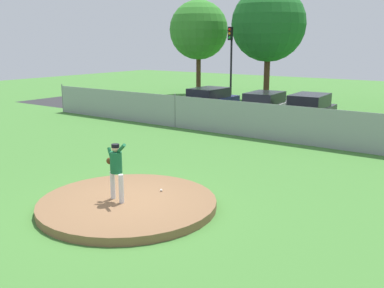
{
  "coord_description": "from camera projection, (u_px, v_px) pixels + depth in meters",
  "views": [
    {
      "loc": [
        8.05,
        -8.3,
        4.42
      ],
      "look_at": [
        -0.07,
        3.11,
        1.19
      ],
      "focal_mm": 41.62,
      "sensor_mm": 36.0,
      "label": 1
    }
  ],
  "objects": [
    {
      "name": "parked_car_navy",
      "position": [
        209.0,
        103.0,
        26.9
      ],
      "size": [
        1.95,
        4.33,
        1.7
      ],
      "color": "#161E4C",
      "rests_on": "ground_plane"
    },
    {
      "name": "pitchers_mound",
      "position": [
        128.0,
        204.0,
        12.1
      ],
      "size": [
        4.83,
        4.83,
        0.22
      ],
      "primitive_type": "cylinder",
      "color": "brown",
      "rests_on": "ground_plane"
    },
    {
      "name": "ground_plane",
      "position": [
        237.0,
        161.0,
        16.89
      ],
      "size": [
        80.0,
        80.0,
        0.0
      ],
      "primitive_type": "plane",
      "color": "#427A33"
    },
    {
      "name": "parked_car_charcoal",
      "position": [
        309.0,
        111.0,
        23.55
      ],
      "size": [
        2.06,
        4.51,
        1.72
      ],
      "color": "#232328",
      "rests_on": "ground_plane"
    },
    {
      "name": "traffic_light_near",
      "position": [
        231.0,
        53.0,
        30.96
      ],
      "size": [
        0.28,
        0.46,
        5.41
      ],
      "color": "black",
      "rests_on": "ground_plane"
    },
    {
      "name": "baseball",
      "position": [
        161.0,
        190.0,
        12.75
      ],
      "size": [
        0.07,
        0.07,
        0.07
      ],
      "primitive_type": "sphere",
      "color": "white",
      "rests_on": "pitchers_mound"
    },
    {
      "name": "parked_car_white",
      "position": [
        264.0,
        107.0,
        25.34
      ],
      "size": [
        2.12,
        4.51,
        1.62
      ],
      "color": "silver",
      "rests_on": "ground_plane"
    },
    {
      "name": "asphalt_strip",
      "position": [
        317.0,
        127.0,
        23.64
      ],
      "size": [
        44.0,
        7.0,
        0.01
      ],
      "primitive_type": "cube",
      "color": "#2B2B2D",
      "rests_on": "ground_plane"
    },
    {
      "name": "pitcher_youth",
      "position": [
        116.0,
        166.0,
        11.82
      ],
      "size": [
        0.82,
        0.32,
        1.64
      ],
      "color": "silver",
      "rests_on": "pitchers_mound"
    },
    {
      "name": "chainlink_fence",
      "position": [
        282.0,
        124.0,
        19.88
      ],
      "size": [
        30.31,
        0.07,
        1.77
      ],
      "color": "gray",
      "rests_on": "ground_plane"
    },
    {
      "name": "tree_broad_left",
      "position": [
        269.0,
        24.0,
        32.69
      ],
      "size": [
        5.48,
        5.48,
        8.41
      ],
      "color": "#4C331E",
      "rests_on": "ground_plane"
    },
    {
      "name": "tree_leaning_west",
      "position": [
        199.0,
        30.0,
        36.67
      ],
      "size": [
        4.83,
        4.83,
        7.76
      ],
      "color": "#4C331E",
      "rests_on": "ground_plane"
    }
  ]
}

